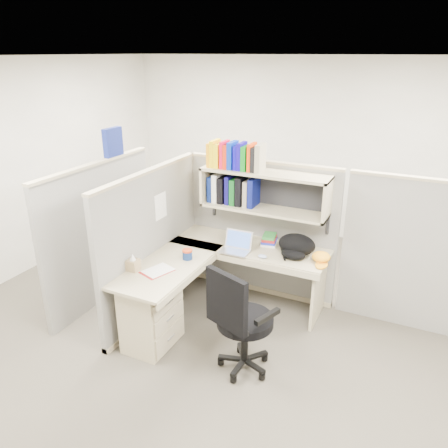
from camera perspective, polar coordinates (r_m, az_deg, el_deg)
The scene contains 14 objects.
ground at distance 4.77m, azimuth 0.47°, elevation -13.49°, with size 6.00×6.00×0.00m, color #3B362D.
room_shell at distance 4.06m, azimuth 0.54°, elevation 5.57°, with size 6.00×6.00×6.00m.
cubicle at distance 4.83m, azimuth -1.15°, elevation -0.69°, with size 3.79×1.84×1.95m.
desk at distance 4.48m, azimuth -5.89°, elevation -9.42°, with size 1.74×1.75×0.73m.
laptop at distance 4.66m, azimuth 1.45°, elevation -2.45°, with size 0.31×0.31×0.22m, color silver, non-canonical shape.
backpack at distance 4.62m, azimuth 9.30°, elevation -2.91°, with size 0.39×0.30×0.23m, color black, non-canonical shape.
orange_cap at distance 4.59m, azimuth 12.57°, elevation -4.21°, with size 0.19×0.22×0.10m, color orange, non-canonical shape.
snack_canister at distance 4.55m, azimuth -4.81°, elevation -3.95°, with size 0.11×0.11×0.10m.
tissue_box at distance 4.39m, azimuth -11.81°, elevation -4.89°, with size 0.11×0.11×0.18m, color #A2885C, non-canonical shape.
mouse at distance 4.59m, azimuth 5.05°, elevation -4.23°, with size 0.10×0.06×0.04m, color #92A2CF.
paper_cup at distance 4.98m, azimuth 3.28°, elevation -1.65°, with size 0.06×0.06×0.09m, color silver.
book_stack at distance 4.91m, azimuth 5.94°, elevation -1.99°, with size 0.16×0.22×0.11m, color gray, non-canonical shape.
loose_paper at distance 4.37m, azimuth -8.59°, elevation -6.00°, with size 0.21×0.28×0.00m, color white, non-canonical shape.
task_chair at distance 4.02m, azimuth 2.25°, elevation -14.42°, with size 0.62×0.57×1.07m.
Camera 1 is at (1.65, -3.53, 2.74)m, focal length 35.00 mm.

